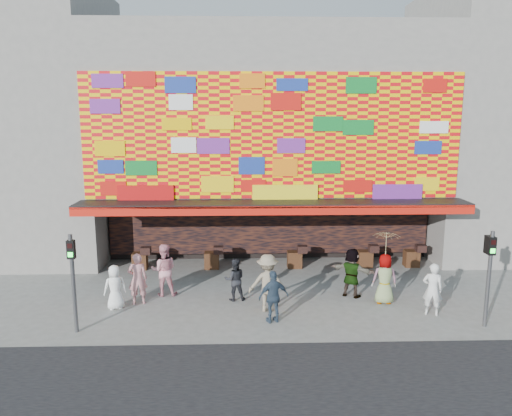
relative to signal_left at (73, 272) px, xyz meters
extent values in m
plane|color=slate|center=(6.20, 1.50, -1.86)|extent=(90.00, 90.00, 0.00)
cube|color=gray|center=(6.20, 9.50, 4.64)|extent=(15.00, 8.00, 7.00)
cube|color=black|center=(6.20, 10.50, -0.36)|extent=(15.00, 6.00, 3.00)
cube|color=gray|center=(-1.10, 6.50, -0.36)|extent=(0.40, 2.00, 3.00)
cube|color=gray|center=(13.50, 6.50, -0.36)|extent=(0.40, 2.00, 3.00)
cube|color=black|center=(6.20, 4.90, 1.14)|extent=(15.20, 1.60, 0.12)
cube|color=red|center=(6.20, 4.12, 0.99)|extent=(15.20, 0.04, 0.35)
cube|color=#FFC600|center=(6.20, 5.46, 3.69)|extent=(14.80, 0.08, 4.90)
cube|color=black|center=(6.20, 7.35, -0.31)|extent=(14.00, 0.25, 2.50)
cylinder|color=#59595B|center=(0.00, 0.00, -0.36)|extent=(0.12, 0.12, 3.00)
cube|color=black|center=(0.00, 0.00, 0.69)|extent=(0.22, 0.18, 0.55)
cube|color=black|center=(0.00, -0.09, 0.82)|extent=(0.14, 0.02, 0.14)
cube|color=#19E533|center=(0.00, -0.09, 0.56)|extent=(0.14, 0.02, 0.14)
cylinder|color=#59595B|center=(12.40, 0.00, -0.36)|extent=(0.12, 0.12, 3.00)
cube|color=black|center=(12.40, 0.00, 0.69)|extent=(0.22, 0.18, 0.55)
cube|color=black|center=(12.40, -0.09, 0.82)|extent=(0.14, 0.02, 0.14)
cube|color=#19E533|center=(12.40, -0.09, 0.56)|extent=(0.14, 0.02, 0.14)
imported|color=white|center=(0.74, 1.77, -1.11)|extent=(0.86, 0.72, 1.50)
imported|color=#CB8387|center=(1.41, 2.19, -0.97)|extent=(0.73, 0.55, 1.79)
imported|color=black|center=(4.71, 2.43, -1.11)|extent=(0.78, 0.64, 1.50)
imported|color=gray|center=(5.80, 1.45, -0.90)|extent=(1.25, 0.72, 1.92)
imported|color=#324458|center=(5.93, 0.52, -1.03)|extent=(1.05, 0.68, 1.66)
imported|color=gray|center=(8.86, 2.66, -0.98)|extent=(1.67, 1.32, 1.77)
imported|color=gray|center=(9.84, 1.99, -0.99)|extent=(0.88, 0.61, 1.74)
imported|color=silver|center=(11.09, 0.94, -1.00)|extent=(0.73, 0.58, 1.73)
imported|color=pink|center=(2.18, 3.00, -0.92)|extent=(0.95, 0.76, 1.88)
imported|color=#FAEC9E|center=(9.84, 1.99, 0.25)|extent=(1.05, 1.06, 0.82)
cylinder|color=#4C3326|center=(9.84, 1.99, -0.61)|extent=(0.02, 0.02, 1.00)
camera|label=1|loc=(4.92, -14.13, 4.58)|focal=35.00mm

